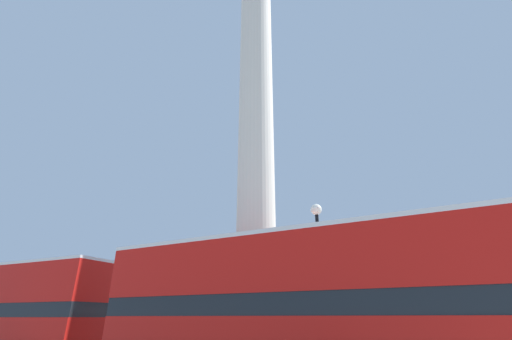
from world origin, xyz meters
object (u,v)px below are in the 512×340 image
bus_a (285,305)px  monument_column (256,181)px  bus_b (9,310)px  street_lamp (321,271)px

bus_a → monument_column: bearing=125.6°
bus_a → bus_b: bearing=179.1°
bus_a → street_lamp: bearing=90.6°
bus_b → street_lamp: size_ratio=1.80×
street_lamp → monument_column: bearing=153.3°
bus_b → street_lamp: street_lamp is taller
monument_column → bus_a: bearing=-56.2°
bus_b → monument_column: bearing=22.1°
monument_column → bus_b: (-10.50, -4.70, -6.26)m
monument_column → street_lamp: (3.66, -1.84, -4.99)m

